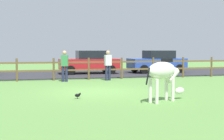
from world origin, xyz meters
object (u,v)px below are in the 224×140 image
at_px(crow_on_grass, 78,95).
at_px(visitor_right_of_tree, 65,65).
at_px(zebra, 164,74).
at_px(visitor_left_of_tree, 108,64).
at_px(parked_car_blue, 157,61).
at_px(parked_car_red, 89,62).

height_order(crow_on_grass, visitor_right_of_tree, visitor_right_of_tree).
xyz_separation_m(crow_on_grass, visitor_right_of_tree, (0.19, 5.94, 0.78)).
distance_m(zebra, visitor_left_of_tree, 7.31).
xyz_separation_m(crow_on_grass, visitor_left_of_tree, (2.56, 6.01, 0.78)).
bearing_deg(parked_car_blue, zebra, -111.60).
bearing_deg(parked_car_red, crow_on_grass, -102.70).
distance_m(parked_car_red, visitor_right_of_tree, 5.07).
bearing_deg(visitor_right_of_tree, parked_car_blue, 31.72).
bearing_deg(visitor_right_of_tree, visitor_left_of_tree, 1.82).
relative_size(zebra, crow_on_grass, 8.31).
bearing_deg(crow_on_grass, zebra, -26.16).
bearing_deg(crow_on_grass, visitor_left_of_tree, 66.93).
height_order(crow_on_grass, visitor_left_of_tree, visitor_left_of_tree).
relative_size(parked_car_blue, parked_car_red, 1.02).
bearing_deg(visitor_left_of_tree, crow_on_grass, -113.07).
bearing_deg(zebra, crow_on_grass, 153.84).
bearing_deg(visitor_right_of_tree, zebra, -71.29).
height_order(zebra, crow_on_grass, zebra).
relative_size(zebra, parked_car_red, 0.45).
distance_m(crow_on_grass, visitor_left_of_tree, 6.58).
bearing_deg(crow_on_grass, visitor_right_of_tree, 88.13).
distance_m(crow_on_grass, parked_car_red, 10.81).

